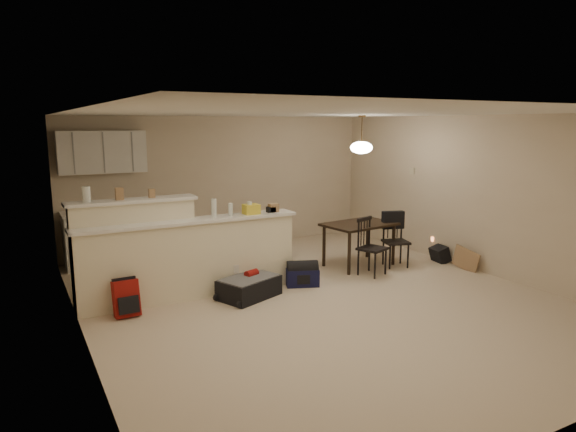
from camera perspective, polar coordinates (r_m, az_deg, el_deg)
room at (r=6.82m, az=3.55°, el=0.81°), size 7.00×7.02×2.50m
breakfast_bar at (r=7.14m, az=-12.90°, el=-4.27°), size 3.08×0.58×1.39m
upper_cabinets at (r=9.13m, az=-19.97°, el=6.71°), size 1.40×0.34×0.70m
kitchen_counter at (r=9.23m, az=-18.07°, el=-2.26°), size 1.80×0.60×0.90m
thermostat at (r=9.82m, az=13.61°, el=4.90°), size 0.02×0.12×0.12m
jar at (r=6.92m, az=-21.49°, el=2.26°), size 0.10×0.10×0.20m
cereal_box at (r=6.98m, az=-18.23°, el=2.35°), size 0.10×0.07×0.16m
small_box at (r=7.07m, az=-14.90°, el=2.45°), size 0.08×0.06×0.12m
bottle_a at (r=7.12m, az=-8.23°, el=0.88°), size 0.07×0.07×0.26m
bottle_b at (r=7.22m, az=-6.40°, el=0.72°), size 0.06×0.06×0.18m
bag_lump at (r=7.34m, az=-4.11°, el=0.76°), size 0.22×0.18×0.14m
pouch at (r=7.48m, az=-1.90°, el=0.73°), size 0.12×0.10×0.08m
extra_item_x at (r=7.33m, az=-4.31°, el=0.91°), size 0.07×0.07×0.18m
extra_item_y at (r=7.50m, az=-1.62°, el=0.91°), size 0.14×0.10×0.12m
dining_table at (r=8.66m, az=7.93°, el=-1.36°), size 1.25×0.91×0.73m
pendant_lamp at (r=8.49m, az=8.16°, el=7.60°), size 0.36×0.36×0.62m
dining_chair_near at (r=8.19m, az=9.36°, el=-3.41°), size 0.51×0.49×0.91m
dining_chair_far at (r=8.74m, az=11.91°, el=-2.66°), size 0.49×0.47×0.89m
suitcase at (r=7.16m, az=-4.35°, el=-7.95°), size 0.94×0.78×0.27m
red_backpack at (r=6.75m, az=-17.55°, el=-8.72°), size 0.31×0.20×0.45m
navy_duffel at (r=7.63m, az=1.60°, el=-6.80°), size 0.54×0.42×0.26m
black_daypack at (r=9.28m, az=16.52°, el=-4.11°), size 0.26×0.33×0.27m
cardboard_sheet at (r=8.89m, az=19.15°, el=-4.58°), size 0.07×0.47×0.36m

